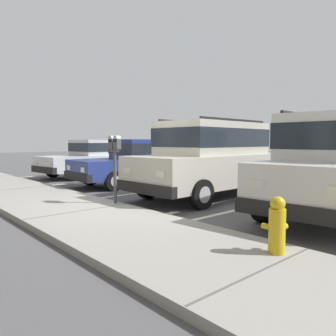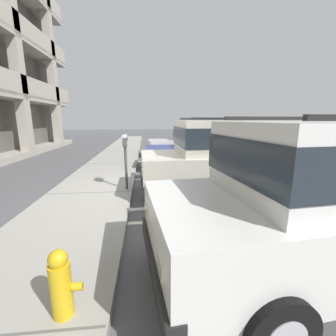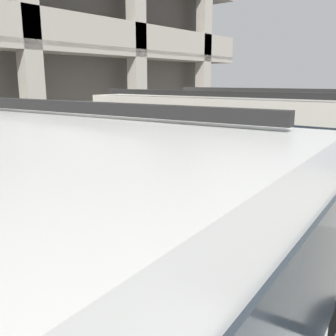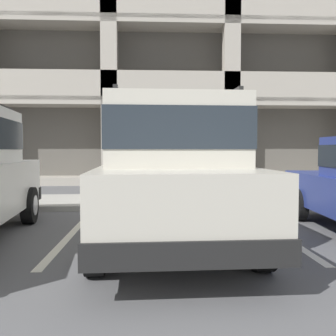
% 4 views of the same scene
% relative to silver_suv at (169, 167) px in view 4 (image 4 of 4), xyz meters
% --- Properties ---
extents(ground_plane, '(80.00, 80.00, 0.10)m').
position_rel_silver_suv_xyz_m(ground_plane, '(0.12, 2.46, -1.14)').
color(ground_plane, '#565659').
extents(sidewalk, '(40.00, 2.20, 0.12)m').
position_rel_silver_suv_xyz_m(sidewalk, '(0.12, 3.76, -1.03)').
color(sidewalk, '#9E9B93').
rests_on(sidewalk, ground_plane).
extents(parking_stall_lines, '(13.27, 4.80, 0.01)m').
position_rel_silver_suv_xyz_m(parking_stall_lines, '(1.77, 1.06, -1.08)').
color(parking_stall_lines, silver).
rests_on(parking_stall_lines, ground_plane).
extents(silver_suv, '(2.12, 4.84, 2.03)m').
position_rel_silver_suv_xyz_m(silver_suv, '(0.00, 0.00, 0.00)').
color(silver_suv, beige).
rests_on(silver_suv, ground_plane).
extents(parking_meter_near, '(0.35, 0.12, 1.48)m').
position_rel_silver_suv_xyz_m(parking_meter_near, '(0.36, 2.81, 0.13)').
color(parking_meter_near, '#47474C').
rests_on(parking_meter_near, sidewalk).
extents(parking_garage, '(32.00, 10.00, 16.25)m').
position_rel_silver_suv_xyz_m(parking_garage, '(-1.76, 13.92, 6.45)').
color(parking_garage, '#5C5851').
rests_on(parking_garage, ground_plane).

